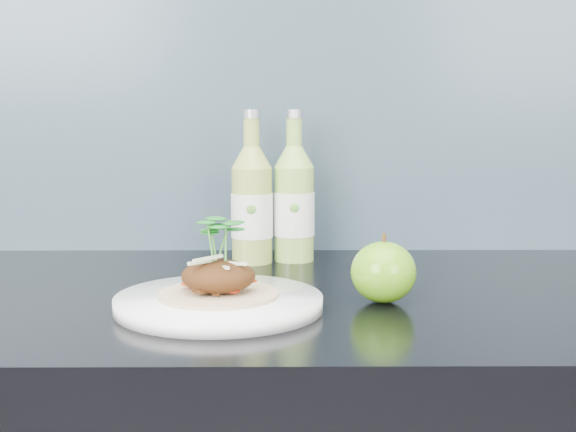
# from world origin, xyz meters

# --- Properties ---
(subway_backsplash) EXTENTS (4.00, 0.02, 0.70)m
(subway_backsplash) POSITION_xyz_m (0.00, 1.99, 1.25)
(subway_backsplash) COLOR #65889F
(subway_backsplash) RESTS_ON kitchen_counter
(dinner_plate) EXTENTS (0.29, 0.29, 0.02)m
(dinner_plate) POSITION_xyz_m (-0.09, 1.60, 0.91)
(dinner_plate) COLOR white
(dinner_plate) RESTS_ON kitchen_counter
(pork_taco) EXTENTS (0.14, 0.14, 0.09)m
(pork_taco) POSITION_xyz_m (-0.09, 1.60, 0.94)
(pork_taco) COLOR tan
(pork_taco) RESTS_ON dinner_plate
(green_apple) EXTENTS (0.09, 0.09, 0.08)m
(green_apple) POSITION_xyz_m (0.10, 1.64, 0.94)
(green_apple) COLOR #499A10
(green_apple) RESTS_ON kitchen_counter
(cider_bottle_left) EXTENTS (0.08, 0.08, 0.23)m
(cider_bottle_left) POSITION_xyz_m (-0.06, 1.88, 0.99)
(cider_bottle_left) COLOR #9CAF48
(cider_bottle_left) RESTS_ON kitchen_counter
(cider_bottle_right) EXTENTS (0.08, 0.08, 0.23)m
(cider_bottle_right) POSITION_xyz_m (0.00, 1.89, 0.99)
(cider_bottle_right) COLOR #91BE4F
(cider_bottle_right) RESTS_ON kitchen_counter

